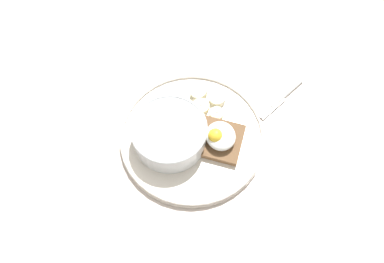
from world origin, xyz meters
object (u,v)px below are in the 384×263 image
Objects in this scene: oatmeal_bowl at (170,136)px; poached_egg at (220,136)px; banana_slice_back at (199,92)px; banana_slice_right at (185,96)px; banana_slice_front at (217,113)px; banana_slice_inner at (217,99)px; knife at (282,98)px; toast_slice at (220,140)px; banana_slice_left at (201,107)px.

poached_egg is at bearing -101.92° from oatmeal_bowl.
oatmeal_bowl reaches higher than banana_slice_back.
banana_slice_front is at bearing -133.98° from banana_slice_right.
banana_slice_front is at bearing -155.68° from banana_slice_back.
banana_slice_inner is (3.11, -0.85, 0.19)cm from banana_slice_front.
oatmeal_bowl is 9.45cm from poached_egg.
banana_slice_inner is 0.40× the size of knife.
banana_slice_back reaches higher than banana_slice_front.
banana_slice_right is at bearing -26.98° from oatmeal_bowl.
toast_slice is 2.82× the size of banana_slice_front.
banana_slice_left is 4.10cm from banana_slice_right.
banana_slice_inner is at bearing -108.96° from banana_slice_right.
oatmeal_bowl reaches higher than banana_slice_inner.
oatmeal_bowl is 10.88cm from banana_slice_right.
banana_slice_left is 1.04× the size of banana_slice_inner.
oatmeal_bowl is 1.21× the size of knife.
banana_slice_back is (9.81, -7.76, -2.06)cm from oatmeal_bowl.
toast_slice and banana_slice_left have the same top height.
banana_slice_back is at bearing 8.33° from toast_slice.
banana_slice_right is at bearing 22.19° from toast_slice.
banana_slice_front is 0.98× the size of banana_slice_right.
oatmeal_bowl is 3.93× the size of banana_slice_back.
toast_slice is 6.19cm from banana_slice_front.
banana_slice_back is at bearing -83.57° from banana_slice_right.
poached_egg is 9.70cm from banana_slice_inner.
toast_slice is 2.78× the size of banana_slice_right.
banana_slice_right is 0.88× the size of banana_slice_inner.
banana_slice_left is 1.33× the size of banana_slice_back.
oatmeal_bowl is 12.68cm from banana_slice_back.
banana_slice_front is at bearing -126.74° from banana_slice_left.
oatmeal_bowl is at bearing 78.08° from poached_egg.
poached_egg is at bearing -172.81° from banana_slice_back.
toast_slice is 3.15× the size of banana_slice_back.
banana_slice_front is 14.58cm from knife.
banana_slice_back reaches higher than knife.
banana_slice_back is (11.74, 1.72, -0.04)cm from toast_slice.
banana_slice_inner is at bearing -15.31° from banana_slice_front.
poached_egg is at bearing 115.89° from knife.
knife is at bearing -64.11° from poached_egg.
banana_slice_back is 17.58cm from knife.
knife is at bearing -92.48° from banana_slice_left.
poached_egg is 1.65× the size of banana_slice_left.
poached_egg is 1.71× the size of banana_slice_inner.
toast_slice is 2.45× the size of banana_slice_inner.
banana_slice_front reaches higher than knife.
banana_slice_front is (4.20, -10.30, -2.28)cm from oatmeal_bowl.
banana_slice_inner is at bearing -56.74° from oatmeal_bowl.
banana_slice_left reaches higher than banana_slice_right.
oatmeal_bowl is 2.95× the size of banana_slice_left.
banana_slice_back is at bearing -38.34° from oatmeal_bowl.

